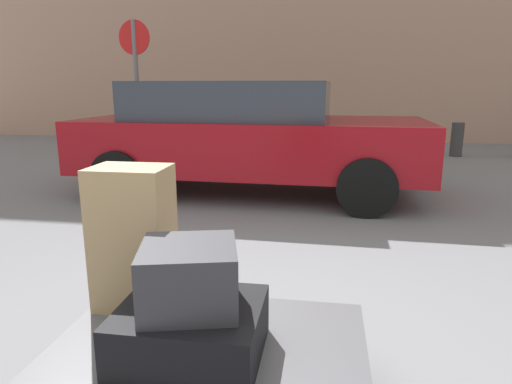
{
  "coord_description": "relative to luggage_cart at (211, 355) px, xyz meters",
  "views": [
    {
      "loc": [
        0.45,
        -1.62,
        1.36
      ],
      "look_at": [
        0.0,
        1.2,
        0.69
      ],
      "focal_mm": 31.52,
      "sensor_mm": 36.0,
      "label": 1
    }
  ],
  "objects": [
    {
      "name": "suitcase_black_stacked_top",
      "position": [
        -0.04,
        -0.12,
        0.17
      ],
      "size": [
        0.54,
        0.47,
        0.21
      ],
      "primitive_type": "cube",
      "rotation": [
        0.0,
        0.0,
        -0.0
      ],
      "color": "black",
      "rests_on": "luggage_cart"
    },
    {
      "name": "suitcase_tan_front_right",
      "position": [
        -0.43,
        0.25,
        0.41
      ],
      "size": [
        0.35,
        0.26,
        0.67
      ],
      "primitive_type": "cube",
      "rotation": [
        0.0,
        0.0,
        0.01
      ],
      "color": "#9E7F56",
      "rests_on": "luggage_cart"
    },
    {
      "name": "bollard_kerb_near",
      "position": [
        2.99,
        7.77,
        0.06
      ],
      "size": [
        0.24,
        0.24,
        0.66
      ],
      "primitive_type": "cylinder",
      "color": "#383838",
      "rests_on": "ground_plane"
    },
    {
      "name": "duffel_bag_charcoal_topmost_pile",
      "position": [
        -0.04,
        -0.12,
        0.4
      ],
      "size": [
        0.43,
        0.42,
        0.24
      ],
      "primitive_type": "cube",
      "rotation": [
        0.0,
        0.0,
        0.25
      ],
      "color": "#2D2D33",
      "rests_on": "suitcase_black_stacked_top"
    },
    {
      "name": "parked_car",
      "position": [
        -0.57,
        4.05,
        0.49
      ],
      "size": [
        4.35,
        2.03,
        1.42
      ],
      "color": "maroon",
      "rests_on": "ground_plane"
    },
    {
      "name": "luggage_cart",
      "position": [
        0.0,
        0.0,
        0.0
      ],
      "size": [
        1.27,
        0.82,
        0.34
      ],
      "color": "#4C4C51",
      "rests_on": "ground_plane"
    },
    {
      "name": "no_parking_sign",
      "position": [
        -2.4,
        4.94,
        1.16
      ],
      "size": [
        0.5,
        0.08,
        2.31
      ],
      "color": "slate",
      "rests_on": "ground_plane"
    }
  ]
}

